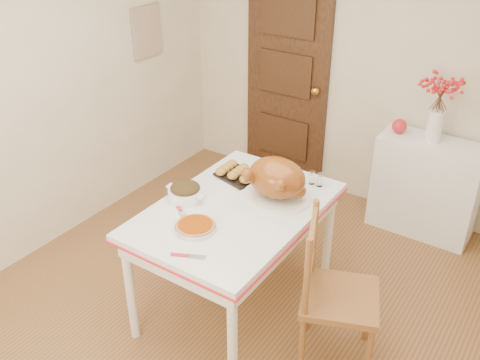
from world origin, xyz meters
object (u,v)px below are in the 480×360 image
Objects in this scene: kitchen_table at (236,259)px; pumpkin_pie at (195,226)px; sideboard at (425,187)px; chair_oak at (340,294)px; turkey_platter at (277,180)px.

pumpkin_pie is at bearing -100.02° from kitchen_table.
kitchen_table is 0.57m from pumpkin_pie.
chair_oak reaches higher than sideboard.
kitchen_table is (-0.78, -1.71, -0.00)m from sideboard.
kitchen_table is at bearing -114.45° from sideboard.
chair_oak reaches higher than pumpkin_pie.
turkey_platter is (-0.61, -1.47, 0.56)m from sideboard.
pumpkin_pie is (-0.84, -2.05, 0.44)m from sideboard.
kitchen_table is at bearing 65.59° from chair_oak.
pumpkin_pie reaches higher than sideboard.
kitchen_table is at bearing 79.98° from pumpkin_pie.
sideboard is 1.75m from chair_oak.
pumpkin_pie reaches higher than kitchen_table.
turkey_platter is 1.84× the size of pumpkin_pie.
sideboard is at bearing 65.55° from kitchen_table.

